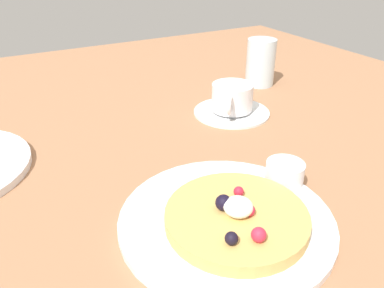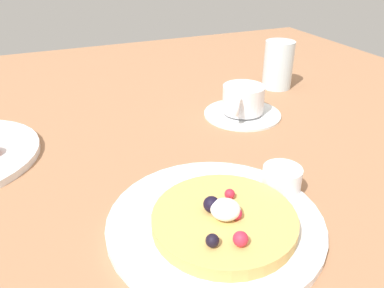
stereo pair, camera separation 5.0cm
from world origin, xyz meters
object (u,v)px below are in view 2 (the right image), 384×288
(syrup_ramekin, at_px, (282,178))
(water_glass, at_px, (278,65))
(pancake_plate, at_px, (215,222))
(coffee_cup, at_px, (243,98))
(coffee_saucer, at_px, (242,113))

(syrup_ramekin, height_order, water_glass, water_glass)
(pancake_plate, distance_m, coffee_cup, 0.33)
(syrup_ramekin, xyz_separation_m, coffee_cup, (0.08, 0.25, 0.01))
(pancake_plate, bearing_deg, coffee_saucer, 54.81)
(pancake_plate, distance_m, coffee_saucer, 0.33)
(coffee_saucer, distance_m, coffee_cup, 0.03)
(coffee_cup, bearing_deg, pancake_plate, -125.17)
(coffee_cup, bearing_deg, syrup_ramekin, -108.28)
(water_glass, bearing_deg, coffee_cup, -144.23)
(coffee_cup, distance_m, water_glass, 0.19)
(water_glass, bearing_deg, pancake_plate, -132.02)
(water_glass, bearing_deg, syrup_ramekin, -123.16)
(pancake_plate, bearing_deg, water_glass, 47.98)
(syrup_ramekin, height_order, coffee_saucer, syrup_ramekin)
(coffee_saucer, distance_m, water_glass, 0.19)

